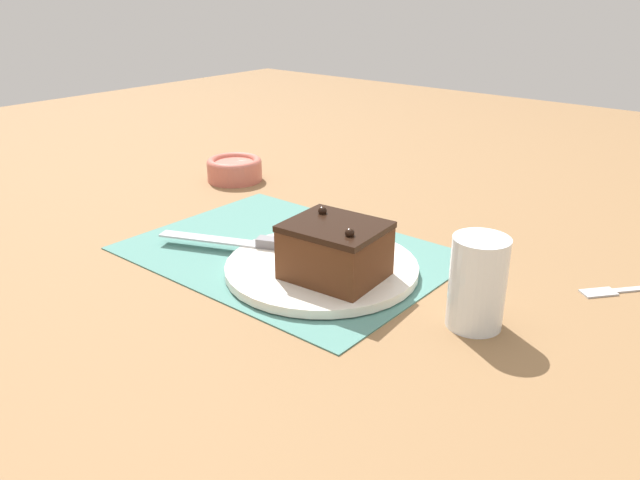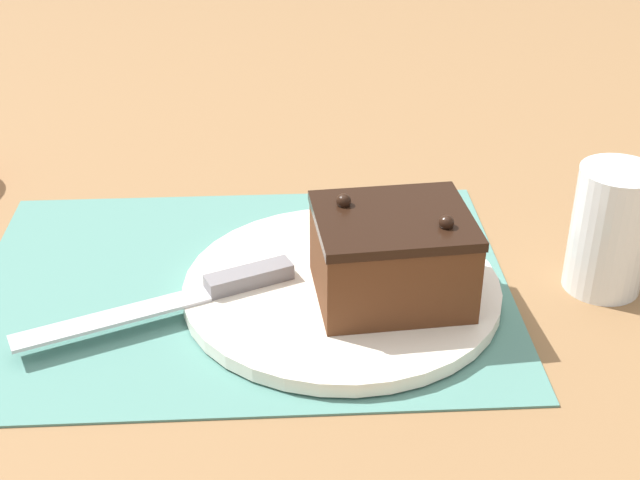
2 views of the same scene
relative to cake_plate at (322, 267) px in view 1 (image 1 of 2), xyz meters
The scene contains 8 objects.
ground_plane 0.09m from the cake_plate, 164.95° to the left, with size 3.00×3.00×0.00m, color olive.
placemat_woven 0.09m from the cake_plate, 164.95° to the left, with size 0.46×0.34×0.00m, color slate.
cake_plate is the anchor object (origin of this frame).
chocolate_cake 0.06m from the cake_plate, 26.53° to the right, with size 0.13×0.11×0.08m.
serving_knife 0.12m from the cake_plate, behind, with size 0.22×0.11×0.01m.
drinking_glass 0.23m from the cake_plate, ahead, with size 0.07×0.07×0.11m.
small_bowl 0.47m from the cake_plate, 151.50° to the left, with size 0.11×0.11×0.05m.
dessert_fork 0.40m from the cake_plate, 32.38° to the left, with size 0.11×0.13×0.01m.
Camera 1 is at (0.58, -0.63, 0.38)m, focal length 35.00 mm.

